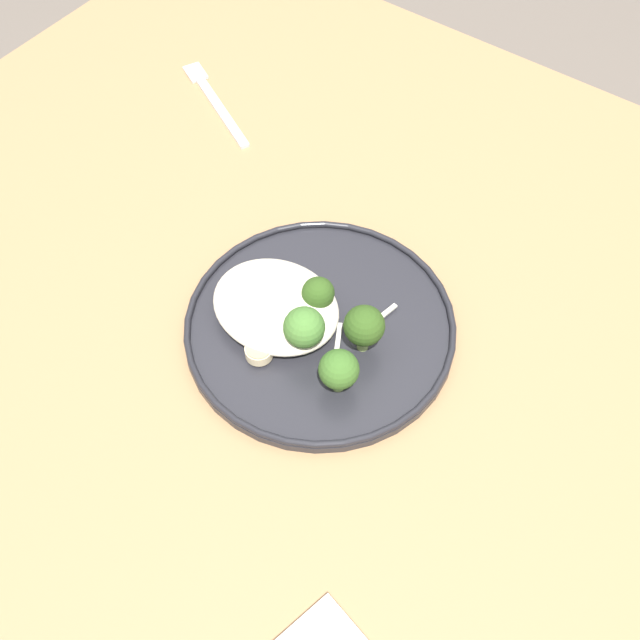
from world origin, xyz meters
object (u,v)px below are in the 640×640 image
(seared_scallop_tiny_bay, at_px, (266,291))
(dinner_fork, at_px, (214,101))
(dinner_plate, at_px, (320,326))
(broccoli_floret_near_rim, at_px, (304,328))
(broccoli_floret_right_tilted, at_px, (364,326))
(seared_scallop_right_edge, at_px, (259,351))
(seared_scallop_tilted_round, at_px, (284,312))
(seared_scallop_large_seared, at_px, (246,314))
(broccoli_floret_front_edge, at_px, (318,294))
(broccoli_floret_beside_noodles, at_px, (337,369))

(seared_scallop_tiny_bay, bearing_deg, dinner_fork, 139.86)
(dinner_plate, height_order, broccoli_floret_near_rim, broccoli_floret_near_rim)
(broccoli_floret_right_tilted, xyz_separation_m, dinner_fork, (-0.39, 0.22, -0.05))
(seared_scallop_tiny_bay, height_order, dinner_fork, seared_scallop_tiny_bay)
(seared_scallop_right_edge, bearing_deg, seared_scallop_tilted_round, 98.92)
(seared_scallop_tilted_round, height_order, seared_scallop_large_seared, seared_scallop_tilted_round)
(seared_scallop_tiny_bay, distance_m, dinner_fork, 0.35)
(seared_scallop_tiny_bay, height_order, broccoli_floret_right_tilted, broccoli_floret_right_tilted)
(seared_scallop_tiny_bay, relative_size, broccoli_floret_front_edge, 0.53)
(dinner_fork, bearing_deg, seared_scallop_tilted_round, -38.15)
(seared_scallop_right_edge, relative_size, broccoli_floret_beside_noodles, 0.54)
(seared_scallop_tiny_bay, distance_m, seared_scallop_right_edge, 0.08)
(broccoli_floret_right_tilted, relative_size, broccoli_floret_beside_noodles, 1.13)
(broccoli_floret_right_tilted, bearing_deg, broccoli_floret_beside_noodles, -85.02)
(broccoli_floret_front_edge, bearing_deg, seared_scallop_tiny_bay, -160.60)
(broccoli_floret_front_edge, xyz_separation_m, broccoli_floret_beside_noodles, (0.07, -0.07, 0.00))
(seared_scallop_tilted_round, relative_size, broccoli_floret_beside_noodles, 0.66)
(dinner_plate, distance_m, seared_scallop_large_seared, 0.08)
(dinner_plate, bearing_deg, broccoli_floret_right_tilted, 4.09)
(seared_scallop_right_edge, xyz_separation_m, dinner_fork, (-0.31, 0.29, -0.02))
(broccoli_floret_beside_noodles, bearing_deg, broccoli_floret_front_edge, 137.12)
(seared_scallop_large_seared, relative_size, broccoli_floret_near_rim, 0.49)
(seared_scallop_large_seared, bearing_deg, broccoli_floret_right_tilted, 20.34)
(seared_scallop_tiny_bay, distance_m, broccoli_floret_front_edge, 0.06)
(seared_scallop_tilted_round, relative_size, dinner_fork, 0.21)
(seared_scallop_right_edge, bearing_deg, seared_scallop_tiny_bay, 122.72)
(seared_scallop_tiny_bay, xyz_separation_m, broccoli_floret_right_tilted, (0.12, 0.01, 0.03))
(seared_scallop_tilted_round, bearing_deg, broccoli_floret_right_tilted, 12.12)
(seared_scallop_tiny_bay, xyz_separation_m, dinner_fork, (-0.27, 0.22, -0.02))
(seared_scallop_tiny_bay, relative_size, seared_scallop_right_edge, 0.89)
(broccoli_floret_right_tilted, relative_size, dinner_fork, 0.35)
(seared_scallop_tilted_round, bearing_deg, seared_scallop_right_edge, -81.08)
(dinner_fork, bearing_deg, broccoli_floret_front_edge, -32.46)
(seared_scallop_large_seared, relative_size, broccoli_floret_front_edge, 0.63)
(broccoli_floret_near_rim, relative_size, broccoli_floret_beside_noodles, 1.18)
(seared_scallop_tiny_bay, relative_size, broccoli_floret_right_tilted, 0.43)
(broccoli_floret_front_edge, xyz_separation_m, dinner_fork, (-0.32, 0.20, -0.04))
(dinner_plate, distance_m, seared_scallop_tilted_round, 0.04)
(seared_scallop_right_edge, distance_m, broccoli_floret_near_rim, 0.06)
(seared_scallop_large_seared, bearing_deg, dinner_fork, 135.70)
(seared_scallop_right_edge, distance_m, broccoli_floret_right_tilted, 0.11)
(seared_scallop_large_seared, distance_m, broccoli_floret_front_edge, 0.08)
(dinner_fork, bearing_deg, broccoli_floret_near_rim, -36.75)
(broccoli_floret_right_tilted, distance_m, dinner_fork, 0.44)
(broccoli_floret_front_edge, height_order, broccoli_floret_beside_noodles, broccoli_floret_beside_noodles)
(broccoli_floret_near_rim, bearing_deg, seared_scallop_large_seared, -175.24)
(seared_scallop_tilted_round, bearing_deg, seared_scallop_tiny_bay, 162.39)
(dinner_plate, xyz_separation_m, seared_scallop_right_edge, (-0.03, -0.07, 0.01))
(seared_scallop_tilted_round, bearing_deg, seared_scallop_large_seared, -141.30)
(seared_scallop_right_edge, bearing_deg, broccoli_floret_right_tilted, 42.36)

